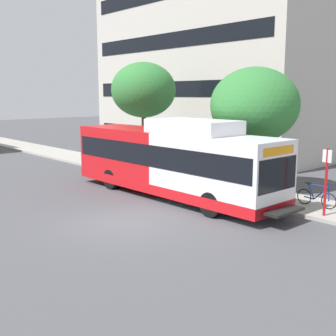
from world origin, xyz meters
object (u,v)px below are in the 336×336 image
Objects in this scene: transit_bus at (171,161)px; bus_stop_sign_pole at (326,177)px; street_tree_near_stop at (255,105)px; street_tree_mid_block at (143,90)px; bicycle_parked at (316,197)px.

bus_stop_sign_pole is (1.89, -6.60, -0.05)m from transit_bus.
street_tree_mid_block reaches higher than street_tree_near_stop.
transit_bus is 4.78m from street_tree_near_stop.
bicycle_parked is at bearing -63.24° from transit_bus.
bus_stop_sign_pole is 1.48× the size of bicycle_parked.
street_tree_near_stop reaches higher than transit_bus.
street_tree_mid_block is (2.08, 13.53, 3.33)m from bus_stop_sign_pole.
street_tree_mid_block is at bearing 60.22° from transit_bus.
bicycle_parked is at bearing 41.52° from bus_stop_sign_pole.
bus_stop_sign_pole is 5.60m from street_tree_near_stop.
street_tree_near_stop is at bearing -92.46° from street_tree_mid_block.
bus_stop_sign_pole is 0.44× the size of street_tree_near_stop.
street_tree_near_stop is at bearing 70.06° from bus_stop_sign_pole.
bus_stop_sign_pole is at bearing -109.94° from street_tree_near_stop.
bicycle_parked is 5.31m from street_tree_near_stop.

